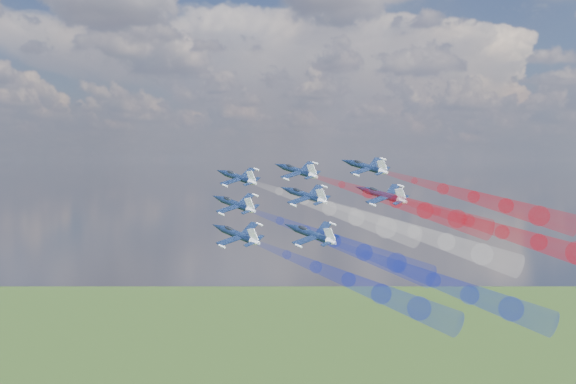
% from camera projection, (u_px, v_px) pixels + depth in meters
% --- Properties ---
extents(jet_lead, '(16.62, 15.25, 9.81)m').
position_uv_depth(jet_lead, '(238.00, 177.00, 163.10)').
color(jet_lead, black).
extents(trail_lead, '(39.30, 21.68, 14.78)m').
position_uv_depth(trail_lead, '(329.00, 208.00, 146.68)').
color(trail_lead, white).
extents(jet_inner_left, '(16.62, 15.25, 9.81)m').
position_uv_depth(jet_inner_left, '(235.00, 204.00, 151.33)').
color(jet_inner_left, black).
extents(trail_inner_left, '(39.30, 21.68, 14.78)m').
position_uv_depth(trail_inner_left, '(334.00, 241.00, 134.91)').
color(trail_inner_left, '#182ACE').
extents(jet_inner_right, '(16.62, 15.25, 9.81)m').
position_uv_depth(jet_inner_right, '(297.00, 171.00, 162.73)').
color(jet_inner_right, black).
extents(trail_inner_right, '(39.30, 21.68, 14.78)m').
position_uv_depth(trail_inner_right, '(396.00, 201.00, 146.31)').
color(trail_inner_right, red).
extents(jet_outer_left, '(16.62, 15.25, 9.81)m').
position_uv_depth(jet_outer_left, '(237.00, 235.00, 137.69)').
color(jet_outer_left, black).
extents(trail_outer_left, '(39.30, 21.68, 14.78)m').
position_uv_depth(trail_outer_left, '(348.00, 280.00, 121.26)').
color(trail_outer_left, '#182ACE').
extents(jet_center_third, '(16.62, 15.25, 9.81)m').
position_uv_depth(jet_center_third, '(305.00, 195.00, 150.21)').
color(jet_center_third, black).
extents(trail_center_third, '(39.30, 21.68, 14.78)m').
position_uv_depth(trail_center_third, '(414.00, 232.00, 133.78)').
color(trail_center_third, white).
extents(jet_outer_right, '(16.62, 15.25, 9.81)m').
position_uv_depth(jet_outer_right, '(366.00, 167.00, 160.89)').
color(jet_outer_right, black).
extents(trail_outer_right, '(39.30, 21.68, 14.78)m').
position_uv_depth(trail_outer_right, '(473.00, 197.00, 144.46)').
color(trail_outer_right, red).
extents(jet_rear_left, '(16.62, 15.25, 9.81)m').
position_uv_depth(jet_rear_left, '(312.00, 234.00, 137.01)').
color(jet_rear_left, black).
extents(trail_rear_left, '(39.30, 21.68, 14.78)m').
position_uv_depth(trail_rear_left, '(433.00, 280.00, 120.58)').
color(trail_rear_left, '#182ACE').
extents(jet_rear_right, '(16.62, 15.25, 9.81)m').
position_uv_depth(jet_rear_right, '(383.00, 195.00, 148.37)').
color(jet_rear_right, black).
extents(trail_rear_right, '(39.30, 21.68, 14.78)m').
position_uv_depth(trail_rear_right, '(502.00, 231.00, 131.95)').
color(trail_rear_right, red).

